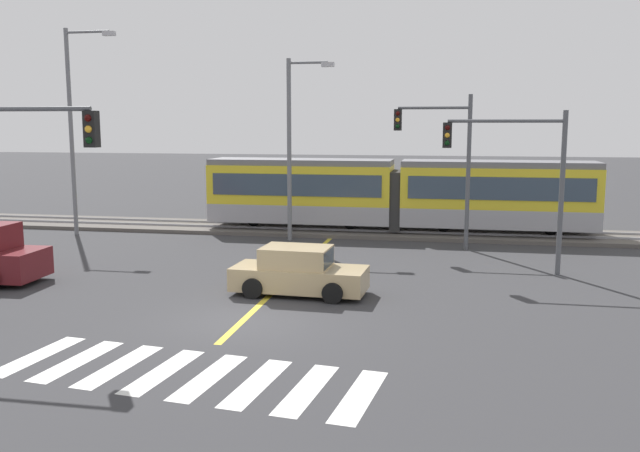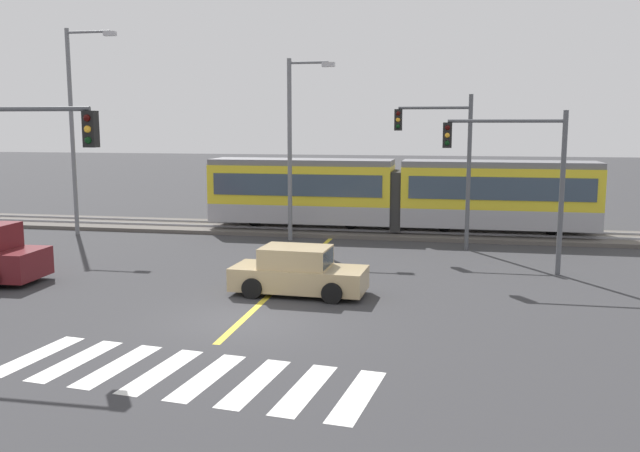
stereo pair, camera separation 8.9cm
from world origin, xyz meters
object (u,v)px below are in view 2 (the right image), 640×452
(sedan_crossing, at_px, (298,272))
(traffic_light_near_left, at_px, (13,175))
(light_rail_tram, at_px, (397,192))
(traffic_light_far_right, at_px, (445,150))
(traffic_light_mid_right, at_px, (519,165))
(street_lamp_west, at_px, (76,120))
(street_lamp_centre, at_px, (294,138))

(sedan_crossing, height_order, traffic_light_near_left, traffic_light_near_left)
(light_rail_tram, xyz_separation_m, traffic_light_far_right, (2.25, -3.57, 2.18))
(light_rail_tram, distance_m, traffic_light_mid_right, 9.56)
(sedan_crossing, height_order, street_lamp_west, street_lamp_west)
(traffic_light_near_left, bearing_deg, street_lamp_centre, 74.61)
(traffic_light_far_right, xyz_separation_m, traffic_light_near_left, (-10.75, -13.69, -0.19))
(traffic_light_near_left, relative_size, street_lamp_west, 0.62)
(traffic_light_near_left, height_order, street_lamp_centre, street_lamp_centre)
(light_rail_tram, xyz_separation_m, street_lamp_west, (-15.05, -3.11, 3.47))
(light_rail_tram, distance_m, street_lamp_centre, 5.88)
(traffic_light_mid_right, bearing_deg, traffic_light_far_right, 120.89)
(sedan_crossing, xyz_separation_m, street_lamp_west, (-12.98, 9.36, 4.82))
(light_rail_tram, bearing_deg, traffic_light_mid_right, -58.51)
(traffic_light_near_left, distance_m, street_lamp_centre, 15.09)
(street_lamp_centre, bearing_deg, light_rail_tram, 31.20)
(street_lamp_west, bearing_deg, traffic_light_mid_right, -13.77)
(light_rail_tram, xyz_separation_m, sedan_crossing, (-2.07, -12.47, -1.35))
(sedan_crossing, distance_m, street_lamp_centre, 10.81)
(sedan_crossing, relative_size, traffic_light_mid_right, 0.74)
(light_rail_tram, xyz_separation_m, street_lamp_centre, (-4.50, -2.72, 2.63))
(sedan_crossing, xyz_separation_m, traffic_light_near_left, (-6.42, -4.78, 3.34))
(light_rail_tram, bearing_deg, traffic_light_far_right, -57.76)
(traffic_light_near_left, xyz_separation_m, street_lamp_centre, (4.00, 14.53, 0.64))
(light_rail_tram, height_order, traffic_light_mid_right, traffic_light_mid_right)
(sedan_crossing, distance_m, street_lamp_west, 16.72)
(sedan_crossing, bearing_deg, traffic_light_far_right, 64.11)
(sedan_crossing, distance_m, traffic_light_far_right, 10.51)
(traffic_light_near_left, relative_size, traffic_light_mid_right, 1.05)
(traffic_light_far_right, height_order, street_lamp_west, street_lamp_west)
(traffic_light_near_left, bearing_deg, traffic_light_mid_right, 34.65)
(light_rail_tram, height_order, sedan_crossing, light_rail_tram)
(light_rail_tram, xyz_separation_m, traffic_light_near_left, (-8.50, -17.25, 1.99))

